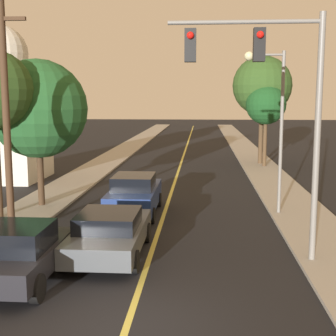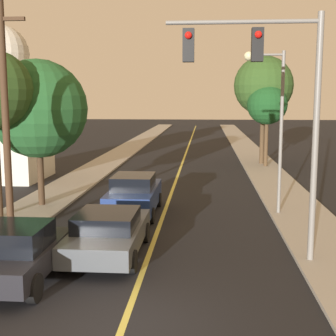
% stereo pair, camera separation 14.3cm
% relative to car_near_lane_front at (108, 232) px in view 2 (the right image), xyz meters
% --- Properties ---
extents(ground_plane, '(200.00, 200.00, 0.00)m').
position_rel_car_near_lane_front_xyz_m(ground_plane, '(1.21, -4.50, -0.73)').
color(ground_plane, black).
extents(road_surface, '(8.65, 80.00, 0.01)m').
position_rel_car_near_lane_front_xyz_m(road_surface, '(1.21, 31.50, -0.72)').
color(road_surface, black).
rests_on(road_surface, ground).
extents(sidewalk_left, '(2.50, 80.00, 0.12)m').
position_rel_car_near_lane_front_xyz_m(sidewalk_left, '(-4.36, 31.50, -0.67)').
color(sidewalk_left, '#9E998E').
rests_on(sidewalk_left, ground).
extents(sidewalk_right, '(2.50, 80.00, 0.12)m').
position_rel_car_near_lane_front_xyz_m(sidewalk_right, '(6.78, 31.50, -0.67)').
color(sidewalk_right, '#9E998E').
rests_on(sidewalk_right, ground).
extents(car_near_lane_front, '(2.09, 4.54, 1.39)m').
position_rel_car_near_lane_front_xyz_m(car_near_lane_front, '(0.00, 0.00, 0.00)').
color(car_near_lane_front, '#474C51').
rests_on(car_near_lane_front, ground).
extents(car_near_lane_second, '(1.95, 4.50, 1.66)m').
position_rel_car_near_lane_front_xyz_m(car_near_lane_second, '(-0.00, 5.16, 0.11)').
color(car_near_lane_second, navy).
rests_on(car_near_lane_second, ground).
extents(car_outer_lane_front, '(1.94, 3.87, 1.54)m').
position_rel_car_near_lane_front_xyz_m(car_outer_lane_front, '(-1.90, -2.23, 0.06)').
color(car_outer_lane_front, black).
rests_on(car_outer_lane_front, ground).
extents(traffic_signal_mast, '(4.26, 0.42, 6.90)m').
position_rel_car_near_lane_front_xyz_m(traffic_signal_mast, '(4.66, -0.18, 4.27)').
color(traffic_signal_mast, slate).
rests_on(traffic_signal_mast, ground).
extents(streetlamp_right, '(1.60, 0.36, 6.44)m').
position_rel_car_near_lane_front_xyz_m(streetlamp_right, '(5.50, 5.46, 3.56)').
color(streetlamp_right, slate).
rests_on(streetlamp_right, ground).
extents(utility_pole_left, '(1.60, 0.24, 7.71)m').
position_rel_car_near_lane_front_xyz_m(utility_pole_left, '(-3.71, 1.61, 3.41)').
color(utility_pole_left, '#422D1E').
rests_on(utility_pole_left, ground).
extents(tree_left_far, '(4.19, 4.19, 6.26)m').
position_rel_car_near_lane_front_xyz_m(tree_left_far, '(-4.23, 6.12, 3.55)').
color(tree_left_far, '#3D2B1C').
rests_on(tree_left_far, ground).
extents(tree_right_near, '(4.15, 4.15, 7.59)m').
position_rel_car_near_lane_front_xyz_m(tree_right_near, '(6.92, 20.29, 4.89)').
color(tree_right_near, '#4C3823').
rests_on(tree_right_near, ground).
extents(tree_right_far, '(2.73, 2.73, 5.59)m').
position_rel_car_near_lane_front_xyz_m(tree_right_far, '(7.05, 18.97, 3.58)').
color(tree_right_far, '#4C3823').
rests_on(tree_right_far, ground).
extents(domed_building_left, '(4.48, 4.48, 8.88)m').
position_rel_car_near_lane_front_xyz_m(domed_building_left, '(-8.85, 13.04, 3.32)').
color(domed_building_left, beige).
rests_on(domed_building_left, ground).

